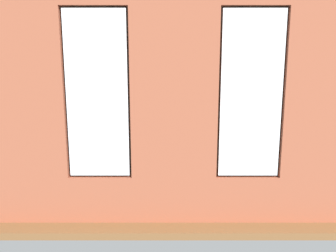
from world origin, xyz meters
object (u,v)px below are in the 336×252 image
table_plant_small (136,148)px  potted_plant_foreground_right (86,128)px  cup_ceramic (164,151)px  media_console (50,160)px  tv_flatscreen (48,131)px  potted_plant_corner_far_left (322,170)px  couch_by_window (125,182)px  couch_left (285,163)px  papasan_chair (128,132)px  remote_gray (179,149)px  potted_plant_between_couches (207,173)px  candle_jar (150,147)px  potted_plant_by_left_couch (248,142)px  coffee_table (159,154)px  potted_plant_mid_room_small (201,145)px  potted_plant_corner_near_left (260,124)px  remote_black (159,151)px

table_plant_small → potted_plant_foreground_right: (1.49, -2.08, -0.01)m
cup_ceramic → table_plant_small: table_plant_small is taller
media_console → tv_flatscreen: 0.60m
potted_plant_corner_far_left → couch_by_window: bearing=-2.0°
couch_left → papasan_chair: couch_left is taller
remote_gray → potted_plant_foreground_right: bearing=-71.5°
table_plant_small → tv_flatscreen: size_ratio=0.19×
couch_by_window → potted_plant_corner_far_left: size_ratio=1.55×
potted_plant_between_couches → media_console: bearing=-25.1°
potted_plant_foreground_right → candle_jar: bearing=133.4°
candle_jar → papasan_chair: (0.66, -1.87, -0.06)m
cup_ceramic → remote_gray: bearing=-138.0°
couch_left → remote_gray: couch_left is taller
cup_ceramic → potted_plant_by_left_couch: bearing=-151.5°
coffee_table → couch_by_window: bearing=70.8°
media_console → potted_plant_mid_room_small: 3.30m
media_console → potted_plant_corner_far_left: size_ratio=0.97×
potted_plant_by_left_couch → potted_plant_corner_near_left: potted_plant_corner_near_left is taller
couch_by_window → potted_plant_corner_near_left: (-3.08, -3.43, 0.32)m
papasan_chair → potted_plant_corner_far_left: potted_plant_corner_far_left is taller
potted_plant_corner_near_left → potted_plant_foreground_right: size_ratio=1.10×
coffee_table → couch_left: bearing=170.7°
tv_flatscreen → potted_plant_corner_far_left: size_ratio=0.87×
remote_black → media_console: bearing=169.7°
couch_by_window → cup_ceramic: size_ratio=19.87×
remote_gray → potted_plant_between_couches: bearing=71.2°
potted_plant_by_left_couch → cup_ceramic: bearing=28.5°
table_plant_small → potted_plant_corner_far_left: size_ratio=0.16×
tv_flatscreen → potted_plant_by_left_couch: 4.38m
potted_plant_foreground_right → potted_plant_between_couches: (-2.76, 3.33, -0.08)m
potted_plant_corner_near_left → potted_plant_between_couches: (1.77, 3.38, -0.18)m
potted_plant_foreground_right → table_plant_small: bearing=125.7°
tv_flatscreen → papasan_chair: size_ratio=0.84×
couch_left → media_console: 4.70m
cup_ceramic → potted_plant_foreground_right: size_ratio=0.08×
coffee_table → remote_black: bearing=0.0°
potted_plant_corner_near_left → potted_plant_between_couches: bearing=62.4°
potted_plant_foreground_right → remote_black: bearing=134.8°
remote_gray → candle_jar: bearing=-29.9°
tv_flatscreen → potted_plant_by_left_couch: tv_flatscreen is taller
coffee_table → potted_plant_corner_near_left: 3.28m
remote_gray → potted_plant_by_left_couch: (-1.62, -0.77, -0.03)m
potted_plant_corner_far_left → couch_left: bearing=-82.3°
remote_gray → potted_plant_corner_near_left: size_ratio=0.14×
tv_flatscreen → potted_plant_between_couches: size_ratio=0.97×
potted_plant_mid_room_small → potted_plant_corner_far_left: size_ratio=0.50×
cup_ceramic → potted_plant_between_couches: bearing=119.5°
potted_plant_by_left_couch → potted_plant_corner_near_left: bearing=-117.0°
remote_gray → papasan_chair: bearing=-89.3°
couch_left → remote_black: bearing=-97.8°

